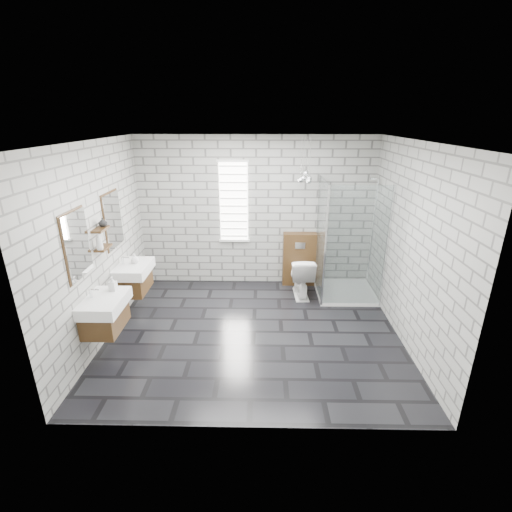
{
  "coord_description": "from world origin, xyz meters",
  "views": [
    {
      "loc": [
        0.13,
        -4.72,
        2.98
      ],
      "look_at": [
        0.03,
        0.35,
        1.06
      ],
      "focal_mm": 26.0,
      "sensor_mm": 36.0,
      "label": 1
    }
  ],
  "objects_px": {
    "vanity_left": "(102,304)",
    "toilet": "(301,276)",
    "shower_enclosure": "(342,270)",
    "vanity_right": "(131,270)",
    "cistern_panel": "(299,259)"
  },
  "relations": [
    {
      "from": "vanity_right",
      "to": "cistern_panel",
      "type": "distance_m",
      "value": 2.97
    },
    {
      "from": "cistern_panel",
      "to": "toilet",
      "type": "distance_m",
      "value": 0.49
    },
    {
      "from": "vanity_left",
      "to": "shower_enclosure",
      "type": "xyz_separation_m",
      "value": [
        3.41,
        1.78,
        -0.25
      ]
    },
    {
      "from": "vanity_left",
      "to": "toilet",
      "type": "distance_m",
      "value": 3.29
    },
    {
      "from": "cistern_panel",
      "to": "shower_enclosure",
      "type": "relative_size",
      "value": 0.49
    },
    {
      "from": "vanity_right",
      "to": "toilet",
      "type": "bearing_deg",
      "value": 14.69
    },
    {
      "from": "vanity_left",
      "to": "vanity_right",
      "type": "height_order",
      "value": "same"
    },
    {
      "from": "vanity_right",
      "to": "vanity_left",
      "type": "bearing_deg",
      "value": -90.0
    },
    {
      "from": "vanity_left",
      "to": "toilet",
      "type": "relative_size",
      "value": 2.17
    },
    {
      "from": "vanity_left",
      "to": "shower_enclosure",
      "type": "relative_size",
      "value": 0.77
    },
    {
      "from": "toilet",
      "to": "cistern_panel",
      "type": "bearing_deg",
      "value": -92.61
    },
    {
      "from": "vanity_right",
      "to": "toilet",
      "type": "distance_m",
      "value": 2.83
    },
    {
      "from": "vanity_left",
      "to": "cistern_panel",
      "type": "height_order",
      "value": "vanity_left"
    },
    {
      "from": "shower_enclosure",
      "to": "toilet",
      "type": "distance_m",
      "value": 0.72
    },
    {
      "from": "vanity_left",
      "to": "cistern_panel",
      "type": "xyz_separation_m",
      "value": [
        2.71,
        2.3,
        -0.26
      ]
    }
  ]
}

